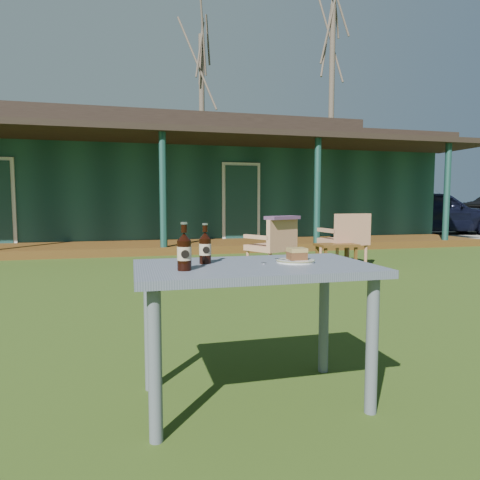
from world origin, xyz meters
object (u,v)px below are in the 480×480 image
object	(u,v)px
cola_bottle_near	(205,247)
cafe_table	(254,284)
plate	(295,261)
armchair_left	(274,243)
car_near	(433,212)
cake_slice	(297,254)
armchair_right	(346,237)
cola_bottle_far	(184,251)
side_table	(336,248)

from	to	relation	value
cola_bottle_near	cafe_table	bearing A→B (deg)	-21.95
plate	cola_bottle_near	world-z (taller)	cola_bottle_near
cola_bottle_near	armchair_left	xyz separation A→B (m)	(1.67, 3.78, -0.36)
car_near	cafe_table	bearing A→B (deg)	150.27
plate	cake_slice	size ratio (longest dim) A/B	2.22
cola_bottle_near	armchair_right	world-z (taller)	cola_bottle_near
cafe_table	cola_bottle_far	distance (m)	0.43
armchair_right	side_table	bearing A→B (deg)	-137.48
car_near	cafe_table	xyz separation A→B (m)	(-8.90, -9.87, -0.10)
car_near	plate	xyz separation A→B (m)	(-8.67, -9.85, 0.01)
car_near	cola_bottle_near	world-z (taller)	car_near
plate	side_table	xyz separation A→B (m)	(2.22, 3.89, -0.39)
plate	armchair_right	distance (m)	4.90
cola_bottle_near	cola_bottle_far	xyz separation A→B (m)	(-0.13, -0.20, 0.01)
cola_bottle_near	side_table	bearing A→B (deg)	54.84
cake_slice	armchair_right	bearing A→B (deg)	58.81
cake_slice	side_table	xyz separation A→B (m)	(2.21, 3.88, -0.42)
cafe_table	plate	distance (m)	0.26
cola_bottle_far	cake_slice	bearing A→B (deg)	12.09
cake_slice	cola_bottle_near	world-z (taller)	cola_bottle_near
cake_slice	armchair_left	distance (m)	4.04
cake_slice	armchair_right	size ratio (longest dim) A/B	0.11
armchair_right	plate	bearing A→B (deg)	-121.25
cafe_table	cola_bottle_near	bearing A→B (deg)	158.05
plate	armchair_right	world-z (taller)	armchair_right
cafe_table	side_table	size ratio (longest dim) A/B	2.00
cola_bottle_near	side_table	world-z (taller)	cola_bottle_near
armchair_left	armchair_right	distance (m)	1.38
cola_bottle_near	cake_slice	bearing A→B (deg)	-7.87
plate	side_table	size ratio (longest dim) A/B	0.34
cola_bottle_far	cola_bottle_near	bearing A→B (deg)	56.36
car_near	plate	distance (m)	13.12
cafe_table	side_table	world-z (taller)	cafe_table
armchair_left	cafe_table	bearing A→B (deg)	-110.22
cake_slice	armchair_left	world-z (taller)	cake_slice
cola_bottle_near	side_table	distance (m)	4.69
side_table	cola_bottle_far	bearing A→B (deg)	-125.09
cafe_table	cola_bottle_near	distance (m)	0.32
armchair_right	side_table	xyz separation A→B (m)	(-0.32, -0.29, -0.14)
cola_bottle_near	armchair_right	distance (m)	5.10
plate	armchair_left	xyz separation A→B (m)	(1.20, 3.86, -0.28)
cola_bottle_far	side_table	bearing A→B (deg)	54.91
armchair_left	car_near	bearing A→B (deg)	38.75
cafe_table	armchair_right	size ratio (longest dim) A/B	1.40
cafe_table	cake_slice	world-z (taller)	cake_slice
cola_bottle_far	armchair_right	distance (m)	5.34
cafe_table	armchair_right	bearing A→B (deg)	56.62
car_near	cake_slice	size ratio (longest dim) A/B	45.94
armchair_left	armchair_right	size ratio (longest dim) A/B	0.92
plate	cake_slice	bearing A→B (deg)	37.07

